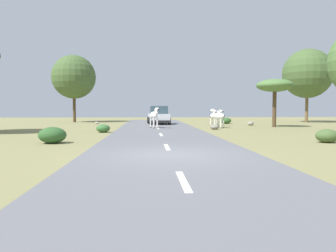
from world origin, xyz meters
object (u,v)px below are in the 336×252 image
Objects in this scene: zebra_0 at (154,115)px; zebra_1 at (218,116)px; zebra_2 at (215,116)px; tree_5 at (275,86)px; bush_2 at (327,136)px; bush_0 at (226,121)px; bush_3 at (52,135)px; rock_2 at (215,127)px; car_0 at (159,116)px; bush_1 at (103,128)px; tree_1 at (307,74)px; rock_4 at (251,123)px; rock_0 at (97,123)px; tree_3 at (74,77)px.

zebra_0 is 5.20m from zebra_1.
zebra_2 is (5.45, 3.21, -0.14)m from zebra_0.
tree_5 is 3.88× the size of bush_2.
bush_0 is 0.83× the size of bush_3.
rock_2 is (-0.68, -1.87, -0.77)m from zebra_1.
bush_1 is at bearing 65.52° from car_0.
zebra_1 reaches higher than zebra_2.
bush_0 is at bearing 55.05° from bush_3.
tree_1 is at bearing 65.62° from bush_2.
zebra_0 is 10.55m from tree_5.
zebra_0 is at bearing -155.56° from rock_4.
bush_1 is at bearing -79.04° from rock_0.
bush_3 is at bearing -141.80° from tree_5.
bush_3 is at bearing -165.87° from zebra_1.
bush_0 is 2.78× the size of rock_0.
tree_1 is at bearing 6.72° from rock_0.
bush_0 is (16.21, -4.58, -4.75)m from tree_3.
zebra_0 is 1.87× the size of bush_1.
rock_0 is at bearing -71.40° from zebra_0.
zebra_2 reaches higher than bush_0.
bush_0 is at bearing 38.06° from zebra_1.
bush_2 reaches higher than rock_0.
tree_3 is 1.86× the size of tree_5.
zebra_2 reaches higher than bush_1.
tree_1 is 11.45m from rock_4.
bush_3 is (-5.35, -16.64, -0.48)m from car_0.
zebra_0 is 9.27m from rock_0.
rock_0 is (-6.09, 0.86, -0.73)m from car_0.
zebra_2 is 14.02m from bush_2.
tree_5 is at bearing 79.19° from bush_2.
bush_0 reaches higher than rock_2.
bush_3 is 3.36× the size of rock_0.
bush_2 reaches higher than rock_4.
bush_3 reaches higher than rock_2.
bush_3 reaches higher than rock_0.
bush_2 is at bearing -31.64° from bush_1.
car_0 reaches higher than zebra_1.
bush_3 is at bearing -102.25° from bush_1.
zebra_0 is at bearing 47.20° from bush_1.
zebra_2 is 11.25m from bush_1.
bush_0 is 3.67m from rock_4.
tree_5 is (4.69, -1.57, 2.54)m from zebra_2.
tree_3 is 21.61m from tree_5.
tree_3 reaches higher than tree_5.
tree_5 reaches higher than zebra_1.
rock_4 is (8.38, -2.46, -0.66)m from car_0.
bush_3 is (-21.98, -20.18, -5.02)m from tree_1.
tree_3 is at bearing 100.12° from bush_3.
rock_4 reaches higher than rock_0.
bush_3 reaches higher than rock_4.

